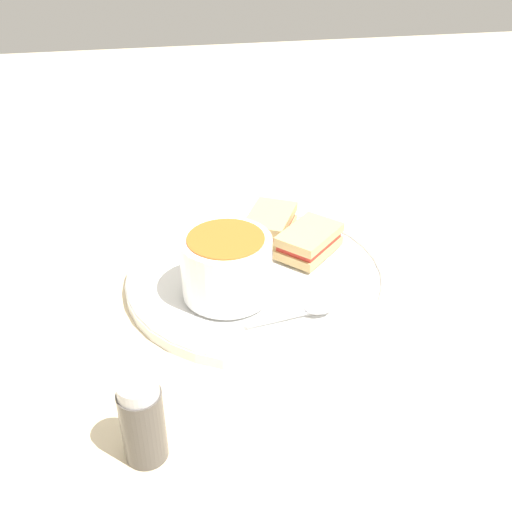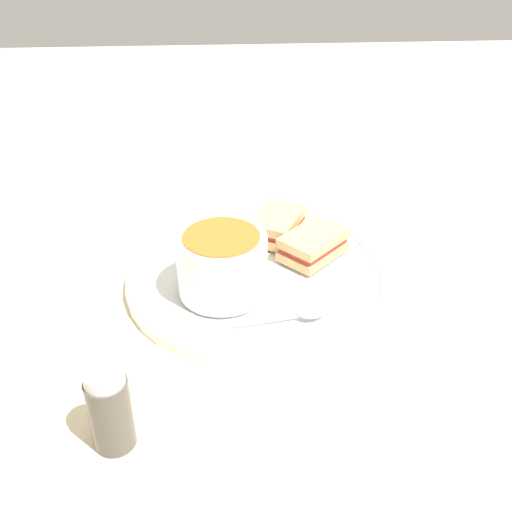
% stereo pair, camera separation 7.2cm
% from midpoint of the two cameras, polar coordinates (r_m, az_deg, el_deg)
% --- Properties ---
extents(ground_plane, '(2.40, 2.40, 0.00)m').
position_cam_midpoint_polar(ground_plane, '(0.74, 2.78, -2.60)').
color(ground_plane, beige).
extents(plate, '(0.32, 0.32, 0.02)m').
position_cam_midpoint_polar(plate, '(0.73, 2.80, -2.01)').
color(plate, white).
rests_on(plate, ground_plane).
extents(soup_bowl, '(0.10, 0.10, 0.07)m').
position_cam_midpoint_polar(soup_bowl, '(0.67, -0.21, -0.82)').
color(soup_bowl, white).
rests_on(soup_bowl, plate).
extents(spoon, '(0.03, 0.10, 0.01)m').
position_cam_midpoint_polar(spoon, '(0.66, 7.81, -5.48)').
color(spoon, silver).
rests_on(spoon, plate).
extents(sandwich_half_near, '(0.10, 0.10, 0.03)m').
position_cam_midpoint_polar(sandwich_half_near, '(0.75, 8.19, 1.01)').
color(sandwich_half_near, tan).
rests_on(sandwich_half_near, plate).
extents(sandwich_half_far, '(0.10, 0.09, 0.03)m').
position_cam_midpoint_polar(sandwich_half_far, '(0.79, 4.68, 2.91)').
color(sandwich_half_far, tan).
rests_on(sandwich_half_far, plate).
extents(salt_shaker, '(0.04, 0.04, 0.08)m').
position_cam_midpoint_polar(salt_shaker, '(0.53, -9.94, -14.31)').
color(salt_shaker, '#4C4742').
rests_on(salt_shaker, ground_plane).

